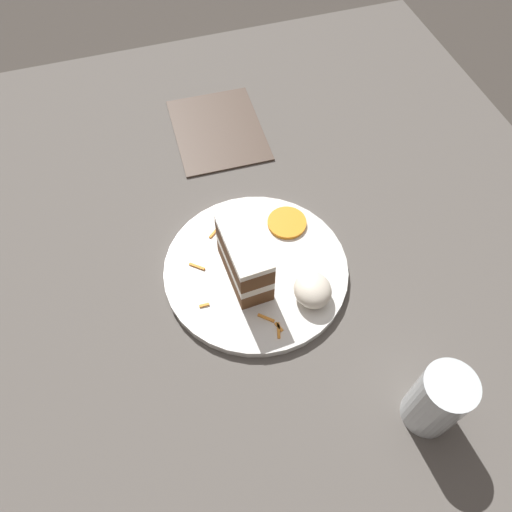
{
  "coord_description": "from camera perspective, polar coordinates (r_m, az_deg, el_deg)",
  "views": [
    {
      "loc": [
        0.33,
        -0.15,
        0.7
      ],
      "look_at": [
        -0.06,
        -0.03,
        0.08
      ],
      "focal_mm": 35.0,
      "sensor_mm": 36.0,
      "label": 1
    }
  ],
  "objects": [
    {
      "name": "ground_plane",
      "position": [
        0.79,
        3.1,
        -6.21
      ],
      "size": [
        6.0,
        6.0,
        0.0
      ],
      "primitive_type": "plane",
      "color": "#38332D",
      "rests_on": "ground"
    },
    {
      "name": "dining_table",
      "position": [
        0.77,
        3.16,
        -5.6
      ],
      "size": [
        1.38,
        1.09,
        0.04
      ],
      "primitive_type": "cube",
      "color": "#56514C",
      "rests_on": "ground"
    },
    {
      "name": "cream_dollop",
      "position": [
        0.73,
        6.48,
        -3.86
      ],
      "size": [
        0.06,
        0.05,
        0.04
      ],
      "primitive_type": "ellipsoid",
      "color": "silver",
      "rests_on": "plate"
    },
    {
      "name": "cake_slice",
      "position": [
        0.72,
        -1.33,
        -0.21
      ],
      "size": [
        0.12,
        0.06,
        0.09
      ],
      "rotation": [
        0.0,
        0.0,
        1.62
      ],
      "color": "brown",
      "rests_on": "plate"
    },
    {
      "name": "orange_garnish",
      "position": [
        0.81,
        3.56,
        3.81
      ],
      "size": [
        0.06,
        0.06,
        0.01
      ],
      "primitive_type": "cylinder",
      "color": "orange",
      "rests_on": "plate"
    },
    {
      "name": "plate",
      "position": [
        0.77,
        -0.0,
        -1.58
      ],
      "size": [
        0.28,
        0.28,
        0.01
      ],
      "primitive_type": "cylinder",
      "color": "white",
      "rests_on": "dining_table"
    },
    {
      "name": "menu_card",
      "position": [
        0.98,
        -4.56,
        14.15
      ],
      "size": [
        0.21,
        0.17,
        0.0
      ],
      "primitive_type": "cube",
      "rotation": [
        0.0,
        0.0,
        4.68
      ],
      "color": "#423328",
      "rests_on": "dining_table"
    },
    {
      "name": "drinking_glass",
      "position": [
        0.68,
        19.85,
        -15.42
      ],
      "size": [
        0.07,
        0.07,
        0.11
      ],
      "color": "silver",
      "rests_on": "dining_table"
    },
    {
      "name": "carrot_shreds_scatter",
      "position": [
        0.74,
        -1.99,
        -4.39
      ],
      "size": [
        0.21,
        0.1,
        0.0
      ],
      "color": "orange",
      "rests_on": "plate"
    }
  ]
}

